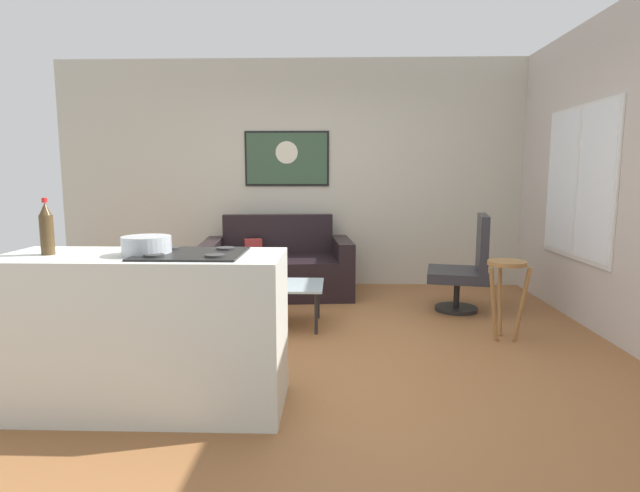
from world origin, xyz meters
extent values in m
cube|color=#976036|center=(0.00, 0.00, -0.02)|extent=(6.40, 6.40, 0.04)
cube|color=beige|center=(0.00, 2.42, 1.40)|extent=(6.40, 0.05, 2.80)
cube|color=beige|center=(2.62, 0.30, 1.40)|extent=(0.05, 6.40, 2.80)
cube|color=black|center=(-0.37, 1.76, 0.22)|extent=(1.41, 1.05, 0.44)
cube|color=black|center=(-0.41, 2.13, 0.68)|extent=(1.33, 0.29, 0.47)
cube|color=black|center=(-1.12, 1.68, 0.32)|extent=(0.27, 0.93, 0.65)
cube|color=black|center=(0.37, 1.83, 0.32)|extent=(0.27, 0.93, 0.65)
cube|color=#AF3332|center=(-0.68, 1.89, 0.54)|extent=(0.22, 0.16, 0.20)
cube|color=silver|center=(-0.36, 0.55, 0.38)|extent=(1.09, 0.61, 0.02)
cylinder|color=#232326|center=(-0.86, 0.30, 0.19)|extent=(0.03, 0.03, 0.37)
cylinder|color=#232326|center=(0.13, 0.30, 0.19)|extent=(0.03, 0.03, 0.37)
cylinder|color=#232326|center=(-0.86, 0.81, 0.19)|extent=(0.03, 0.03, 0.37)
cylinder|color=#232326|center=(0.13, 0.81, 0.19)|extent=(0.03, 0.03, 0.37)
cylinder|color=black|center=(1.54, 1.13, 0.02)|extent=(0.43, 0.43, 0.04)
cylinder|color=black|center=(1.54, 1.13, 0.21)|extent=(0.06, 0.06, 0.35)
cube|color=#2C2B32|center=(1.54, 1.13, 0.38)|extent=(0.70, 0.72, 0.10)
cube|color=#2C2B32|center=(1.77, 1.08, 0.71)|extent=(0.20, 0.62, 0.57)
cylinder|color=olive|center=(1.73, 0.22, 0.66)|extent=(0.32, 0.32, 0.03)
cylinder|color=olive|center=(1.73, 0.35, 0.32)|extent=(0.04, 0.13, 0.64)
cylinder|color=olive|center=(1.61, 0.15, 0.32)|extent=(0.13, 0.10, 0.64)
cylinder|color=olive|center=(1.85, 0.15, 0.32)|extent=(0.13, 0.10, 0.64)
cube|color=silver|center=(-0.84, -1.12, 0.47)|extent=(1.65, 0.64, 0.93)
cube|color=black|center=(-0.54, -1.12, 0.94)|extent=(0.60, 0.51, 0.01)
cylinder|color=#2D2D2D|center=(-0.71, -1.26, 0.95)|extent=(0.11, 0.11, 0.01)
cylinder|color=#2D2D2D|center=(-0.37, -1.26, 0.95)|extent=(0.11, 0.11, 0.01)
cylinder|color=#2D2D2D|center=(-0.71, -0.98, 0.95)|extent=(0.11, 0.11, 0.01)
cylinder|color=#2D2D2D|center=(-0.37, -0.98, 0.95)|extent=(0.11, 0.11, 0.01)
cylinder|color=#4B371E|center=(-1.38, -1.15, 1.05)|extent=(0.08, 0.08, 0.23)
cone|color=#4B371E|center=(-1.38, -1.15, 1.20)|extent=(0.07, 0.07, 0.07)
cylinder|color=red|center=(-1.38, -1.15, 1.25)|extent=(0.03, 0.03, 0.03)
cylinder|color=silver|center=(-0.80, -1.13, 0.94)|extent=(0.15, 0.15, 0.01)
cylinder|color=silver|center=(-0.80, -1.13, 0.98)|extent=(0.28, 0.28, 0.11)
cube|color=black|center=(-0.32, 2.39, 1.59)|extent=(1.05, 0.01, 0.68)
cube|color=#36523B|center=(-0.32, 2.38, 1.59)|extent=(1.00, 0.02, 0.63)
cylinder|color=beige|center=(-0.32, 2.37, 1.66)|extent=(0.28, 0.01, 0.28)
cube|color=silver|center=(2.59, 0.90, 1.31)|extent=(0.02, 1.37, 1.45)
cube|color=white|center=(2.58, 0.90, 1.31)|extent=(0.01, 1.29, 1.37)
cube|color=silver|center=(2.58, 0.90, 1.31)|extent=(0.01, 0.04, 1.37)
camera|label=1|loc=(0.30, -4.02, 1.39)|focal=28.54mm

